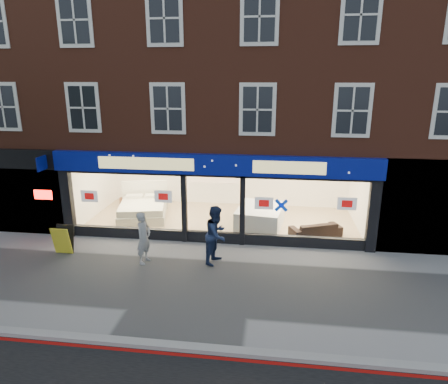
% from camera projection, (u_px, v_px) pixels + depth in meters
% --- Properties ---
extents(ground, '(120.00, 120.00, 0.00)m').
position_uv_depth(ground, '(197.00, 284.00, 11.69)').
color(ground, gray).
rests_on(ground, ground).
extents(kerb_line, '(60.00, 0.10, 0.01)m').
position_uv_depth(kerb_line, '(170.00, 354.00, 8.74)').
color(kerb_line, '#8C0A07').
rests_on(kerb_line, ground).
extents(kerb_stone, '(60.00, 0.25, 0.12)m').
position_uv_depth(kerb_stone, '(172.00, 346.00, 8.92)').
color(kerb_stone, gray).
rests_on(kerb_stone, ground).
extents(showroom_floor, '(11.00, 4.50, 0.10)m').
position_uv_depth(showroom_floor, '(222.00, 220.00, 16.67)').
color(showroom_floor, tan).
rests_on(showroom_floor, ground).
extents(building, '(19.00, 8.26, 10.30)m').
position_uv_depth(building, '(227.00, 55.00, 16.41)').
color(building, brown).
rests_on(building, ground).
extents(display_bed, '(2.39, 2.69, 1.32)m').
position_uv_depth(display_bed, '(143.00, 209.00, 16.81)').
color(display_bed, beige).
rests_on(display_bed, showroom_floor).
extents(bedside_table, '(0.58, 0.58, 0.55)m').
position_uv_depth(bedside_table, '(127.00, 203.00, 17.88)').
color(bedside_table, brown).
rests_on(bedside_table, showroom_floor).
extents(mattress_stack, '(1.93, 2.31, 0.83)m').
position_uv_depth(mattress_stack, '(260.00, 217.00, 15.68)').
color(mattress_stack, silver).
rests_on(mattress_stack, showroom_floor).
extents(sofa, '(2.03, 1.40, 0.55)m').
position_uv_depth(sofa, '(316.00, 229.00, 14.83)').
color(sofa, black).
rests_on(sofa, showroom_floor).
extents(a_board, '(0.65, 0.42, 0.98)m').
position_uv_depth(a_board, '(63.00, 240.00, 13.58)').
color(a_board, gold).
rests_on(a_board, ground).
extents(pedestrian_grey, '(0.55, 0.70, 1.71)m').
position_uv_depth(pedestrian_grey, '(144.00, 238.00, 12.82)').
color(pedestrian_grey, '#94979B').
rests_on(pedestrian_grey, ground).
extents(pedestrian_blue, '(0.98, 1.11, 1.92)m').
position_uv_depth(pedestrian_blue, '(217.00, 234.00, 12.81)').
color(pedestrian_blue, '#192648').
rests_on(pedestrian_blue, ground).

